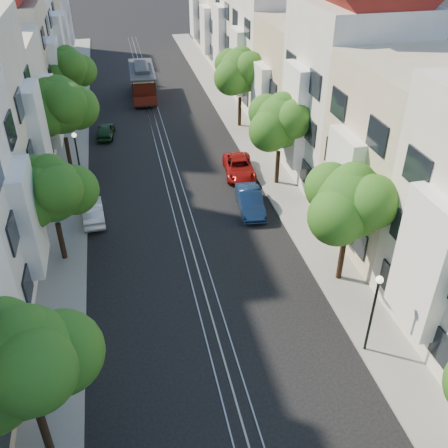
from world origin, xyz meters
TOP-DOWN VIEW (x-y plane):
  - ground at (0.00, 28.00)m, footprint 200.00×200.00m
  - sidewalk_east at (7.25, 28.00)m, footprint 2.50×80.00m
  - sidewalk_west at (-7.25, 28.00)m, footprint 2.50×80.00m
  - rail_left at (-0.55, 28.00)m, footprint 0.06×80.00m
  - rail_slot at (0.00, 28.00)m, footprint 0.06×80.00m
  - rail_right at (0.55, 28.00)m, footprint 0.06×80.00m
  - lane_line at (0.00, 28.00)m, footprint 0.08×80.00m
  - townhouses_east at (11.87, 27.91)m, footprint 7.75×72.00m
  - tree_e_b at (7.26, 8.98)m, footprint 4.93×4.08m
  - tree_e_c at (7.26, 19.98)m, footprint 4.84×3.99m
  - tree_e_d at (7.26, 30.98)m, footprint 5.01×4.16m
  - tree_w_a at (-7.14, 1.98)m, footprint 4.93×4.08m
  - tree_w_b at (-7.14, 13.98)m, footprint 4.72×3.87m
  - tree_w_c at (-7.14, 24.98)m, footprint 5.13×4.28m
  - tree_w_d at (-7.14, 35.98)m, footprint 4.84×3.99m
  - lamp_east at (6.30, 4.00)m, footprint 0.32×0.32m
  - lamp_west at (-6.30, 22.00)m, footprint 0.32×0.32m
  - cable_car at (-0.50, 40.80)m, footprint 2.65×7.81m
  - parked_car_e_mid at (4.40, 16.89)m, footprint 1.81×4.25m
  - parked_car_e_far at (4.91, 21.89)m, footprint 2.54×4.70m
  - parked_car_w_mid at (-5.60, 17.91)m, footprint 1.54×3.74m
  - parked_car_w_far at (-4.53, 31.17)m, footprint 1.75×3.56m

SIDE VIEW (x-z plane):
  - ground at x=0.00m, z-range 0.00..0.00m
  - lane_line at x=0.00m, z-range 0.00..0.01m
  - rail_left at x=-0.55m, z-range 0.00..0.02m
  - rail_slot at x=0.00m, z-range 0.00..0.02m
  - rail_right at x=0.55m, z-range 0.00..0.02m
  - sidewalk_east at x=7.25m, z-range 0.00..0.12m
  - sidewalk_west at x=-7.25m, z-range 0.00..0.12m
  - parked_car_w_far at x=-4.53m, z-range 0.00..1.17m
  - parked_car_w_mid at x=-5.60m, z-range 0.00..1.21m
  - parked_car_e_far at x=4.91m, z-range 0.00..1.25m
  - parked_car_e_mid at x=4.40m, z-range 0.00..1.36m
  - cable_car at x=-0.50m, z-range 0.27..3.25m
  - lamp_east at x=6.30m, z-range 0.77..4.93m
  - lamp_west at x=-6.30m, z-range 0.77..4.93m
  - tree_w_b at x=-7.14m, z-range 1.26..7.53m
  - tree_e_c at x=7.26m, z-range 1.34..7.86m
  - tree_w_d at x=-7.14m, z-range 1.34..7.86m
  - tree_e_b at x=7.26m, z-range 1.39..8.07m
  - tree_w_a at x=-7.14m, z-range 1.39..8.07m
  - tree_e_d at x=7.26m, z-range 1.44..8.29m
  - tree_w_c at x=-7.14m, z-range 1.52..8.62m
  - townhouses_east at x=11.87m, z-range -0.82..11.18m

